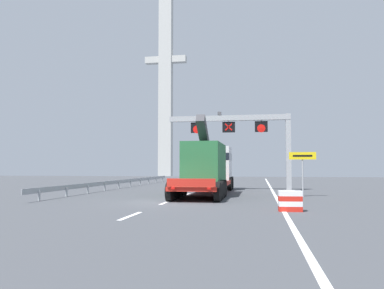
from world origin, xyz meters
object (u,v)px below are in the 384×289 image
Objects in this scene: overhead_lane_gantry at (245,130)px; bridge_pylon_distant at (166,80)px; crash_barrier_striped at (290,201)px; exit_sign_yellow at (303,163)px; heavy_haul_truck_red at (209,166)px.

overhead_lane_gantry is 0.25× the size of bridge_pylon_distant.
overhead_lane_gantry is 54.02m from bridge_pylon_distant.
bridge_pylon_distant is (-21.09, 62.81, 20.26)m from crash_barrier_striped.
exit_sign_yellow is (3.90, -6.03, -2.78)m from overhead_lane_gantry.
heavy_haul_truck_red is at bearing 114.11° from crash_barrier_striped.
crash_barrier_striped is at bearing -65.89° from heavy_haul_truck_red.
exit_sign_yellow is at bearing -67.40° from bridge_pylon_distant.
crash_barrier_striped is at bearing -71.44° from bridge_pylon_distant.
overhead_lane_gantry is 0.73× the size of heavy_haul_truck_red.
heavy_haul_truck_red is 0.35× the size of bridge_pylon_distant.
crash_barrier_striped is (4.99, -11.16, -1.54)m from heavy_haul_truck_red.
overhead_lane_gantry is at bearing 53.31° from heavy_haul_truck_red.
crash_barrier_striped is (2.42, -14.61, -4.56)m from overhead_lane_gantry.
bridge_pylon_distant reaches higher than overhead_lane_gantry.
overhead_lane_gantry reaches higher than heavy_haul_truck_red.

